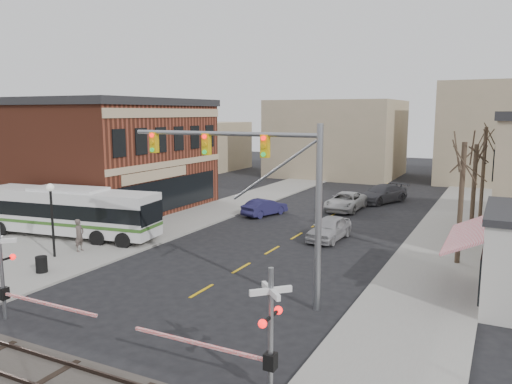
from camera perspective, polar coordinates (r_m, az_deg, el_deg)
ground at (r=22.88m, az=-9.03°, el=-12.69°), size 160.00×160.00×0.00m
sidewalk_west at (r=44.02m, az=-3.89°, el=-1.92°), size 5.00×60.00×0.12m
sidewalk_east at (r=38.21m, az=21.52°, el=-4.24°), size 5.00×60.00×0.12m
brick_building at (r=51.74m, az=-23.29°, el=4.32°), size 30.40×15.40×9.60m
tree_east_a at (r=29.64m, az=22.36°, el=-1.22°), size 0.28×0.28×6.75m
tree_east_b at (r=35.58m, az=23.60°, el=-0.04°), size 0.28×0.28×6.30m
tree_east_c at (r=43.44m, az=24.52°, el=2.02°), size 0.28×0.28×7.20m
transit_bus at (r=36.05m, az=-20.53°, el=-2.05°), size 12.95×4.47×3.27m
traffic_signal_mast at (r=21.90m, az=0.65°, el=1.94°), size 9.59×0.30×8.00m
rr_crossing_west at (r=22.73m, az=-26.41°, el=-8.44°), size 5.60×1.36×4.00m
rr_crossing_east at (r=15.50m, az=0.20°, el=-15.60°), size 5.60×1.36×4.00m
street_lamp at (r=30.95m, az=-22.36°, el=-1.35°), size 0.44×0.44×4.31m
trash_bin at (r=28.78m, az=-23.31°, el=-7.60°), size 0.60×0.60×0.85m
car_a at (r=33.80m, az=8.37°, el=-4.11°), size 2.11×4.71×1.57m
car_b at (r=41.22m, az=1.01°, el=-1.75°), size 2.67×4.48×1.40m
car_c at (r=44.12m, az=10.19°, el=-1.07°), size 2.64×5.62×1.55m
car_d at (r=48.59m, az=14.21°, el=-0.20°), size 4.53×6.25×1.68m
pedestrian_near at (r=32.06m, az=-19.54°, el=-4.68°), size 0.59×0.79×1.98m
pedestrian_far at (r=33.70m, az=-15.75°, el=-4.16°), size 0.99×0.97×1.61m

